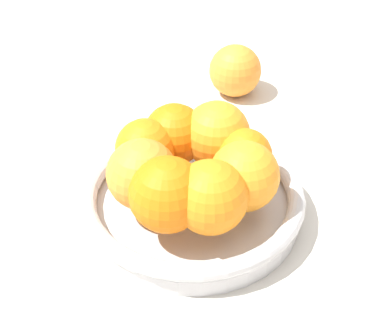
# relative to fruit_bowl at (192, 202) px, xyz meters

# --- Properties ---
(ground_plane) EXTENTS (4.00, 4.00, 0.00)m
(ground_plane) POSITION_rel_fruit_bowl_xyz_m (0.00, 0.00, -0.02)
(ground_plane) COLOR beige
(fruit_bowl) EXTENTS (0.26, 0.26, 0.04)m
(fruit_bowl) POSITION_rel_fruit_bowl_xyz_m (0.00, 0.00, 0.00)
(fruit_bowl) COLOR silver
(fruit_bowl) RESTS_ON ground_plane
(orange_pile) EXTENTS (0.19, 0.20, 0.08)m
(orange_pile) POSITION_rel_fruit_bowl_xyz_m (-0.00, -0.01, 0.06)
(orange_pile) COLOR orange
(orange_pile) RESTS_ON fruit_bowl
(stray_orange) EXTENTS (0.08, 0.08, 0.08)m
(stray_orange) POSITION_rel_fruit_bowl_xyz_m (0.09, 0.27, 0.02)
(stray_orange) COLOR orange
(stray_orange) RESTS_ON ground_plane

